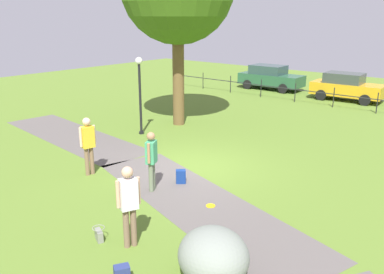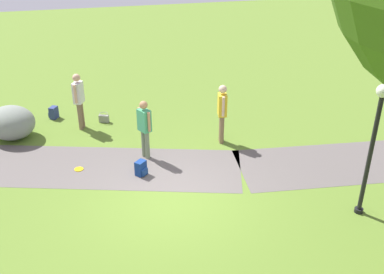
% 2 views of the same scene
% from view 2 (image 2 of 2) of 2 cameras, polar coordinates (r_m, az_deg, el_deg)
% --- Properties ---
extents(ground_plane, '(48.00, 48.00, 0.00)m').
position_cam_2_polar(ground_plane, '(10.99, -2.52, -7.80)').
color(ground_plane, '#567428').
extents(footpath_segment_near, '(8.18, 2.98, 0.01)m').
position_cam_2_polar(footpath_segment_near, '(13.62, 22.76, -2.69)').
color(footpath_segment_near, '#59524F').
rests_on(footpath_segment_near, ground).
extents(footpath_segment_mid, '(8.30, 4.35, 0.01)m').
position_cam_2_polar(footpath_segment_mid, '(12.54, -12.44, -3.67)').
color(footpath_segment_mid, '#59524F').
rests_on(footpath_segment_mid, ground).
extents(lamp_post, '(0.28, 0.28, 3.12)m').
position_cam_2_polar(lamp_post, '(10.27, 21.97, 0.03)').
color(lamp_post, black).
rests_on(lamp_post, ground).
extents(lawn_boulder, '(1.93, 1.89, 1.01)m').
position_cam_2_polar(lawn_boulder, '(14.59, -21.86, 1.69)').
color(lawn_boulder, gray).
rests_on(lawn_boulder, ground).
extents(woman_with_handbag, '(0.36, 0.49, 1.80)m').
position_cam_2_polar(woman_with_handbag, '(14.37, -14.12, 4.91)').
color(woman_with_handbag, brown).
rests_on(woman_with_handbag, ground).
extents(man_near_boulder, '(0.38, 0.47, 1.69)m').
position_cam_2_polar(man_near_boulder, '(12.33, -6.01, 1.47)').
color(man_near_boulder, '#657356').
rests_on(man_near_boulder, ground).
extents(passerby_on_path, '(0.30, 0.51, 1.80)m').
position_cam_2_polar(passerby_on_path, '(13.10, 3.82, 3.48)').
color(passerby_on_path, brown).
rests_on(passerby_on_path, ground).
extents(handbag_on_grass, '(0.36, 0.36, 0.31)m').
position_cam_2_polar(handbag_on_grass, '(14.99, -11.06, 2.35)').
color(handbag_on_grass, gray).
rests_on(handbag_on_grass, ground).
extents(backpack_by_boulder, '(0.34, 0.34, 0.40)m').
position_cam_2_polar(backpack_by_boulder, '(15.67, -17.08, 2.95)').
color(backpack_by_boulder, navy).
rests_on(backpack_by_boulder, ground).
extents(spare_backpack_on_lawn, '(0.35, 0.35, 0.40)m').
position_cam_2_polar(spare_backpack_on_lawn, '(11.88, -6.44, -3.95)').
color(spare_backpack_on_lawn, navy).
rests_on(spare_backpack_on_lawn, ground).
extents(frisbee_on_grass, '(0.24, 0.24, 0.02)m').
position_cam_2_polar(frisbee_on_grass, '(12.49, -14.09, -3.97)').
color(frisbee_on_grass, yellow).
rests_on(frisbee_on_grass, ground).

